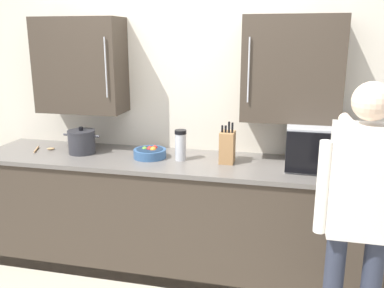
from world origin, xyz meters
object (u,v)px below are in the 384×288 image
thermos_flask (181,145)px  wooden_spoon (45,149)px  fruit_bowl (150,153)px  stock_pot (82,142)px  microwave_oven (321,147)px  knife_block (227,147)px  person_figure (359,208)px

thermos_flask → wooden_spoon: thermos_flask is taller
fruit_bowl → stock_pot: bearing=-179.9°
microwave_oven → thermos_flask: bearing=-177.7°
knife_block → person_figure: (0.84, -0.86, -0.06)m
stock_pot → wooden_spoon: 0.38m
knife_block → person_figure: 1.20m
person_figure → wooden_spoon: bearing=160.6°
wooden_spoon → fruit_bowl: bearing=-0.7°
fruit_bowl → thermos_flask: bearing=-2.5°
knife_block → fruit_bowl: size_ratio=1.24×
fruit_bowl → knife_block: bearing=1.0°
fruit_bowl → wooden_spoon: bearing=179.3°
microwave_oven → fruit_bowl: bearing=-178.7°
microwave_oven → person_figure: (0.15, -0.88, -0.10)m
microwave_oven → person_figure: size_ratio=0.33×
wooden_spoon → knife_block: bearing=-0.0°
fruit_bowl → stock_pot: (-0.60, -0.00, 0.06)m
microwave_oven → wooden_spoon: (-2.29, -0.02, -0.15)m
knife_block → stock_pot: knife_block is taller
thermos_flask → person_figure: (1.21, -0.83, -0.06)m
stock_pot → knife_block: bearing=0.6°
fruit_bowl → person_figure: person_figure is taller
knife_block → wooden_spoon: 1.60m
knife_block → thermos_flask: 0.37m
wooden_spoon → stock_pot: bearing=-2.1°
wooden_spoon → person_figure: person_figure is taller
fruit_bowl → person_figure: size_ratio=0.16×
knife_block → thermos_flask: size_ratio=1.35×
thermos_flask → fruit_bowl: bearing=177.5°
fruit_bowl → stock_pot: size_ratio=0.82×
thermos_flask → stock_pot: thermos_flask is taller
knife_block → fruit_bowl: (-0.63, -0.01, -0.08)m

